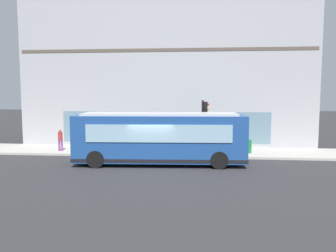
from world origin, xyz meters
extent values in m
plane|color=#2D2D30|center=(0.00, 0.00, 0.00)|extent=(120.00, 120.00, 0.00)
cube|color=#B2ADA3|center=(4.55, 0.00, 0.07)|extent=(3.89, 40.00, 0.15)
cube|color=#A8A8AD|center=(11.08, 0.00, 6.78)|extent=(9.17, 22.89, 13.55)
cube|color=brown|center=(6.64, 0.00, 7.45)|extent=(0.36, 22.43, 0.24)
cube|color=slate|center=(6.54, 0.00, 1.60)|extent=(0.12, 16.02, 2.40)
cube|color=#1E478C|center=(0.64, -0.36, 1.60)|extent=(3.07, 10.13, 2.70)
cube|color=silver|center=(0.64, -0.36, 3.01)|extent=(2.64, 9.11, 0.12)
cube|color=#8CB2C6|center=(0.36, 4.61, 2.05)|extent=(2.20, 0.21, 1.20)
cube|color=#8CB2C6|center=(1.91, -0.29, 2.00)|extent=(0.53, 8.19, 1.00)
cube|color=#8CB2C6|center=(-0.62, -0.43, 2.00)|extent=(0.53, 8.19, 1.00)
cube|color=black|center=(0.64, -0.36, 0.43)|extent=(3.11, 10.17, 0.20)
cylinder|color=black|center=(1.59, 3.30, 0.50)|extent=(0.36, 1.02, 1.00)
cylinder|color=black|center=(-0.71, 3.17, 0.50)|extent=(0.36, 1.02, 1.00)
cylinder|color=black|center=(1.99, -3.69, 0.50)|extent=(0.36, 1.02, 1.00)
cylinder|color=black|center=(-0.31, -3.82, 0.50)|extent=(0.36, 1.02, 1.00)
cylinder|color=black|center=(3.00, -2.89, 1.96)|extent=(0.14, 0.14, 3.62)
cube|color=black|center=(3.00, -3.08, 3.22)|extent=(0.32, 0.24, 0.90)
sphere|color=red|center=(3.00, -3.21, 3.50)|extent=(0.20, 0.20, 0.20)
sphere|color=yellow|center=(3.00, -3.21, 3.22)|extent=(0.20, 0.20, 0.20)
sphere|color=green|center=(3.00, -3.21, 2.94)|extent=(0.20, 0.20, 0.20)
cylinder|color=gold|center=(5.36, -4.34, 0.43)|extent=(0.24, 0.24, 0.55)
sphere|color=gold|center=(5.36, -4.34, 0.78)|extent=(0.22, 0.22, 0.22)
cylinder|color=gold|center=(5.36, -4.51, 0.48)|extent=(0.10, 0.12, 0.10)
cylinder|color=gold|center=(5.53, -4.34, 0.48)|extent=(0.12, 0.10, 0.10)
cylinder|color=#3359A5|center=(5.59, -2.80, 0.56)|extent=(0.14, 0.14, 0.81)
cylinder|color=#3359A5|center=(5.71, -2.93, 0.56)|extent=(0.14, 0.14, 0.81)
cylinder|color=silver|center=(5.65, -2.86, 1.28)|extent=(0.32, 0.32, 0.64)
sphere|color=tan|center=(5.65, -2.86, 1.71)|extent=(0.22, 0.22, 0.22)
cylinder|color=#8C3F8C|center=(3.69, 7.02, 0.52)|extent=(0.14, 0.14, 0.75)
cylinder|color=#8C3F8C|center=(3.65, 7.19, 0.52)|extent=(0.14, 0.14, 0.75)
cylinder|color=#B23338|center=(3.67, 7.10, 1.19)|extent=(0.32, 0.32, 0.59)
sphere|color=#9E704C|center=(3.67, 7.10, 1.59)|extent=(0.20, 0.20, 0.20)
cylinder|color=#3359A5|center=(3.66, -2.14, 0.52)|extent=(0.14, 0.14, 0.75)
cylinder|color=#3359A5|center=(3.83, -2.19, 0.52)|extent=(0.14, 0.14, 0.75)
cylinder|color=#8C3F8C|center=(3.74, -2.16, 1.19)|extent=(0.32, 0.32, 0.59)
sphere|color=#9E704C|center=(3.74, -2.16, 1.59)|extent=(0.20, 0.20, 0.20)
cube|color=#197233|center=(4.15, -6.02, 0.60)|extent=(0.44, 0.40, 0.90)
cube|color=#8CB2C6|center=(4.15, -6.23, 0.78)|extent=(0.35, 0.03, 0.30)
camera|label=1|loc=(-19.07, -2.74, 4.31)|focal=36.00mm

